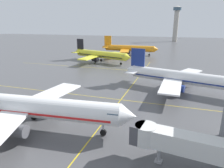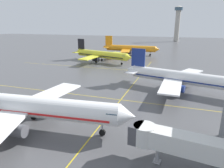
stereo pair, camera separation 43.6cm
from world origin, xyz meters
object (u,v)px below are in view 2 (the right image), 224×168
object	(u,v)px
airliner_second_row	(181,78)
control_tower	(178,21)
airliner_far_left_stand	(130,48)
jet_bridge	(178,143)
airliner_front_gate	(30,107)
airliner_third_row	(101,55)

from	to	relation	value
airliner_second_row	control_tower	xyz separation A→B (m)	(-6.36, 177.65, 17.87)
airliner_far_left_stand	jet_bridge	size ratio (longest dim) A/B	2.27
airliner_front_gate	airliner_second_row	distance (m)	43.45
airliner_front_gate	airliner_third_row	xyz separation A→B (m)	(-12.74, 69.82, -0.43)
airliner_far_left_stand	airliner_third_row	bearing A→B (deg)	-105.21
airliner_second_row	control_tower	distance (m)	178.66
jet_bridge	control_tower	world-z (taller)	control_tower
airliner_second_row	airliner_far_left_stand	distance (m)	74.24
airliner_far_left_stand	airliner_front_gate	bearing A→B (deg)	-87.42
jet_bridge	airliner_second_row	bearing A→B (deg)	89.61
airliner_far_left_stand	control_tower	distance (m)	115.28
airliner_third_row	airliner_far_left_stand	xyz separation A→B (m)	(8.23, 30.28, 0.12)
airliner_front_gate	airliner_second_row	xyz separation A→B (m)	(27.89, 33.31, -0.28)
airliner_third_row	airliner_far_left_stand	size ratio (longest dim) A/B	0.95
control_tower	airliner_front_gate	bearing A→B (deg)	-95.83
airliner_third_row	control_tower	distance (m)	146.36
airliner_second_row	airliner_third_row	distance (m)	54.63
airliner_far_left_stand	jet_bridge	world-z (taller)	airliner_far_left_stand
airliner_second_row	control_tower	size ratio (longest dim) A/B	1.00
airliner_front_gate	jet_bridge	bearing A→B (deg)	-6.82
airliner_third_row	control_tower	xyz separation A→B (m)	(34.28, 141.14, 18.03)
airliner_second_row	jet_bridge	xyz separation A→B (m)	(-0.25, -36.62, -0.01)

